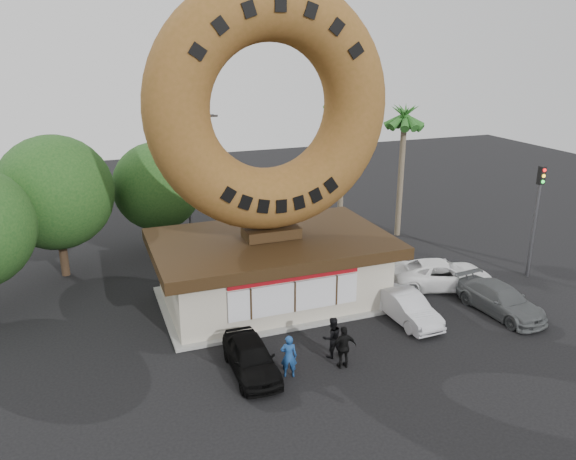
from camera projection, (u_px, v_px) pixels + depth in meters
The scene contains 16 objects.
ground at pixel (321, 362), 22.32m from camera, with size 90.00×90.00×0.00m, color black.
donut_shop at pixel (272, 267), 27.07m from camera, with size 11.20×7.20×3.80m.
giant_donut at pixel (270, 107), 24.67m from camera, with size 11.13×11.13×2.84m, color brown.
tree_west at pixel (55, 193), 29.21m from camera, with size 6.00×6.00×7.65m.
tree_mid at pixel (157, 186), 33.02m from camera, with size 5.20×5.20×6.63m.
palm_near at pixel (343, 105), 34.57m from camera, with size 2.60×2.60×9.75m.
palm_far at pixel (404, 120), 34.71m from camera, with size 2.60×2.60×8.75m.
street_lamp at pixel (190, 172), 34.47m from camera, with size 2.11×0.20×8.00m.
traffic_signal at pixel (537, 208), 29.31m from camera, with size 0.30×0.38×6.07m.
person_left at pixel (289, 356), 21.12m from camera, with size 0.63×0.41×1.72m, color navy.
person_center at pixel (332, 337), 22.45m from camera, with size 0.84×0.66×1.73m, color black.
person_right at pixel (344, 347), 21.69m from camera, with size 1.04×0.43×1.77m, color black.
car_black at pixel (251, 357), 21.41m from camera, with size 1.59×3.96×1.35m, color black.
car_silver at pixel (407, 307), 25.45m from camera, with size 1.40×4.01×1.32m, color #B6B7BC.
car_grey at pixel (501, 300), 26.18m from camera, with size 1.88×4.62×1.34m, color #55595A.
car_white at pixel (442, 274), 28.92m from camera, with size 2.38×5.17×1.44m, color white.
Camera 1 is at (-8.10, -17.77, 12.09)m, focal length 35.00 mm.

